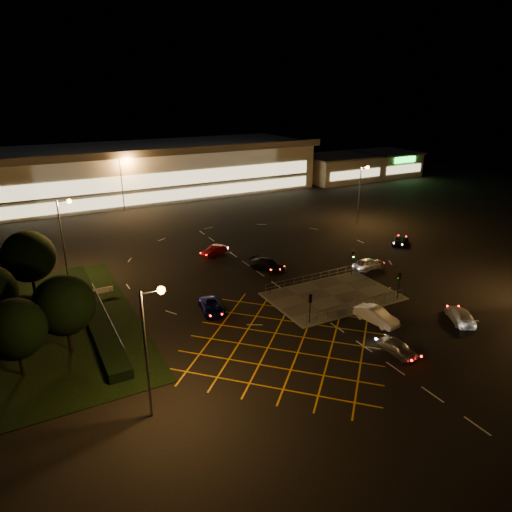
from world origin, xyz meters
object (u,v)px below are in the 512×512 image
car_left_blue (212,307)px  car_right_silver (369,264)px  car_far_dkgrey (268,265)px  car_queue_white (376,316)px  signal_se (399,280)px  signal_sw (310,303)px  car_near_silver (398,347)px  car_east_grey (400,240)px  car_approach_white (460,315)px  signal_nw (270,275)px  signal_ne (353,258)px  car_circ_red (214,250)px

car_left_blue → car_right_silver: size_ratio=1.03×
car_far_dkgrey → car_right_silver: size_ratio=1.09×
car_queue_white → car_right_silver: (9.17, 11.58, -0.00)m
signal_se → signal_sw: bearing=0.0°
signal_sw → car_queue_white: bearing=153.8°
signal_se → car_near_silver: signal_se is taller
car_far_dkgrey → car_right_silver: bearing=-58.1°
signal_sw → car_far_dkgrey: signal_sw is taller
car_queue_white → car_east_grey: car_queue_white is taller
signal_se → car_approach_white: bearing=105.0°
car_right_silver → car_approach_white: car_right_silver is taller
signal_se → car_east_grey: signal_se is taller
car_far_dkgrey → signal_nw: bearing=-148.7°
signal_ne → car_queue_white: size_ratio=0.67×
signal_nw → car_east_grey: bearing=13.3°
car_near_silver → car_left_blue: car_near_silver is taller
signal_sw → car_near_silver: size_ratio=0.81×
car_east_grey → car_approach_white: size_ratio=0.92×
signal_nw → car_far_dkgrey: bearing=62.0°
car_left_blue → car_queue_white: bearing=-25.8°
signal_nw → signal_ne: (12.00, 0.00, 0.00)m
signal_sw → car_approach_white: (13.85, -6.91, -1.68)m
signal_nw → car_left_blue: (-7.71, -0.97, -1.71)m
car_far_dkgrey → car_near_silver: bearing=-120.1°
signal_ne → car_right_silver: (3.28, 0.58, -1.59)m
car_near_silver → car_approach_white: bearing=6.1°
car_far_dkgrey → car_east_grey: 23.03m
car_approach_white → car_east_grey: bearing=-90.4°
car_far_dkgrey → car_east_grey: size_ratio=1.13×
car_right_silver → car_east_grey: (11.28, 5.67, -0.17)m
signal_ne → car_right_silver: size_ratio=0.69×
signal_nw → car_far_dkgrey: signal_nw is taller
signal_ne → car_circ_red: signal_ne is taller
car_right_silver → car_far_dkgrey: bearing=61.9°
signal_nw → car_queue_white: bearing=-60.9°
car_queue_white → car_left_blue: (-13.83, 10.02, -0.12)m
car_near_silver → car_circ_red: (-4.18, 31.65, -0.00)m
car_near_silver → car_right_silver: size_ratio=0.85×
car_near_silver → signal_nw: bearing=100.7°
signal_nw → car_circ_red: signal_nw is taller
car_near_silver → car_east_grey: car_near_silver is taller
car_near_silver → car_queue_white: bearing=64.3°
car_east_grey → car_approach_white: (-12.71, -21.15, 0.08)m
car_approach_white → car_far_dkgrey: bearing=-33.8°
car_queue_white → car_right_silver: car_queue_white is taller
signal_sw → car_right_silver: size_ratio=0.69×
car_left_blue → signal_se: bearing=-9.5°
car_queue_white → signal_se: bearing=17.0°
signal_sw → signal_nw: 7.99m
car_queue_white → car_far_dkgrey: car_queue_white is taller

